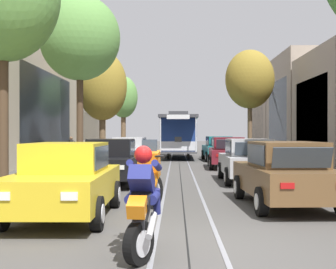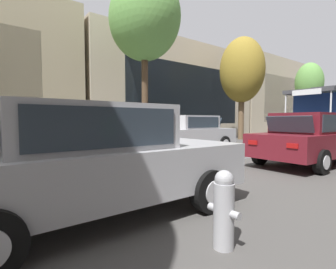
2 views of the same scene
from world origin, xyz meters
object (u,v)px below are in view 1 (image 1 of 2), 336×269
Objects in this scene: parked_car_yellow_near_left at (66,180)px; street_tree_kerb_left_mid at (102,87)px; motorcycle_with_rider at (145,195)px; parked_car_black_second_left at (111,161)px; street_tree_kerb_left_second at (80,39)px; parked_car_silver_second_right at (248,160)px; street_tree_kerb_left_fourth at (123,98)px; parked_car_brown_near_right at (285,174)px; cable_car_trolley at (179,135)px; parked_car_maroon_mid_right at (228,152)px; street_tree_kerb_right_second at (250,80)px; fire_hydrant at (290,169)px; pedestrian_on_left_pavement at (71,147)px; parked_car_teal_fourth_right at (219,148)px; parked_car_silver_mid_left at (130,153)px.

street_tree_kerb_left_mid is (-2.55, 20.77, 4.08)m from parked_car_yellow_near_left.
motorcycle_with_rider reaches higher than parked_car_yellow_near_left.
street_tree_kerb_left_second is at bearing 111.22° from parked_car_black_second_left.
parked_car_silver_second_right is 2.33× the size of motorcycle_with_rider.
street_tree_kerb_left_fourth is 3.62× the size of motorcycle_with_rider.
street_tree_kerb_left_mid is (-7.52, 13.64, 4.08)m from parked_car_silver_second_right.
parked_car_brown_near_right is 0.61× the size of street_tree_kerb_left_mid.
cable_car_trolley is (-2.47, 22.62, 0.86)m from parked_car_brown_near_right.
parked_car_brown_near_right is 1.00× the size of parked_car_maroon_mid_right.
street_tree_kerb_right_second is at bearing -45.30° from street_tree_kerb_left_fourth.
parked_car_maroon_mid_right is 10.51m from cable_car_trolley.
street_tree_kerb_left_fourth is 25.08m from fire_hydrant.
parked_car_brown_near_right is at bearing -89.79° from parked_car_silver_second_right.
parked_car_black_second_left is 14.30m from pedestrian_on_left_pavement.
parked_car_yellow_near_left is 31.20m from street_tree_kerb_left_fourth.
parked_car_black_second_left is 0.99× the size of parked_car_teal_fourth_right.
parked_car_black_second_left is at bearing -89.42° from parked_car_silver_mid_left.
parked_car_brown_near_right is (5.01, -12.02, 0.00)m from parked_car_silver_mid_left.
parked_car_silver_second_right is 0.99× the size of parked_car_maroon_mid_right.
parked_car_brown_near_right is 0.52× the size of street_tree_kerb_left_second.
parked_car_teal_fourth_right is 23.63m from motorcycle_with_rider.
parked_car_yellow_near_left and parked_car_teal_fourth_right have the same top height.
cable_car_trolley is (2.46, 17.73, 0.86)m from parked_car_black_second_left.
parked_car_silver_second_right is 1.88m from fire_hydrant.
parked_car_teal_fourth_right is (5.12, 6.84, 0.00)m from parked_car_silver_mid_left.
parked_car_silver_mid_left is 8.78m from fire_hydrant.
parked_car_teal_fourth_right is at bearing 97.12° from fire_hydrant.
parked_car_silver_second_right is 10.65m from street_tree_kerb_left_second.
street_tree_kerb_left_second is 18.37m from street_tree_kerb_left_fourth.
parked_car_black_second_left is 9.62m from motorcycle_with_rider.
parked_car_black_second_left is 6.78m from fire_hydrant.
parked_car_yellow_near_left is 1.00× the size of parked_car_silver_mid_left.
cable_car_trolley reaches higher than motorcycle_with_rider.
street_tree_kerb_right_second is (2.27, 7.23, 4.56)m from parked_car_maroon_mid_right.
pedestrian_on_left_pavement is (-9.42, 12.86, 0.08)m from parked_car_silver_second_right.
pedestrian_on_left_pavement is at bearing 105.94° from street_tree_kerb_left_second.
street_tree_kerb_left_second is at bearing 152.48° from fire_hydrant.
street_tree_kerb_left_mid is (-0.23, 8.23, -1.49)m from street_tree_kerb_left_second.
parked_car_silver_second_right is at bearing 55.12° from parked_car_yellow_near_left.
cable_car_trolley is (5.07, 3.37, -3.22)m from street_tree_kerb_left_mid.
street_tree_kerb_left_fourth is at bearing 125.72° from cable_car_trolley.
street_tree_kerb_left_mid reaches higher than pedestrian_on_left_pavement.
street_tree_kerb_left_fourth is (0.02, 18.31, -1.50)m from street_tree_kerb_left_second.
parked_car_black_second_left reaches higher than pedestrian_on_left_pavement.
cable_car_trolley reaches higher than parked_car_black_second_left.
parked_car_teal_fourth_right is 0.48× the size of cable_car_trolley.
parked_car_silver_second_right is at bearing -81.79° from cable_car_trolley.
parked_car_silver_mid_left is 0.99× the size of parked_car_brown_near_right.
street_tree_kerb_left_second is (-7.31, -1.42, 5.57)m from parked_car_maroon_mid_right.
parked_car_teal_fourth_right is 4.64m from cable_car_trolley.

